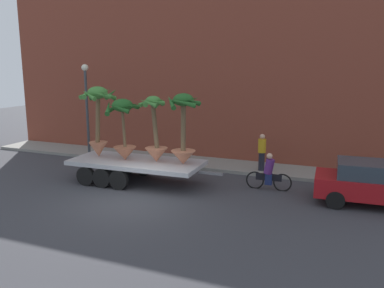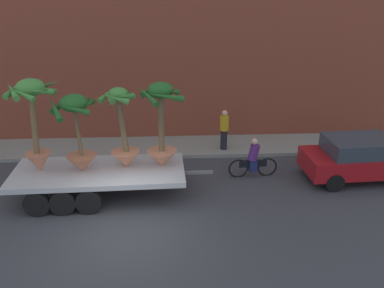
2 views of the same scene
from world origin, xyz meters
name	(u,v)px [view 2 (image 2 of 2)]	position (x,y,z in m)	size (l,w,h in m)	color
ground_plane	(126,231)	(0.00, 0.00, 0.00)	(60.00, 60.00, 0.00)	#38383D
sidewalk	(140,147)	(0.00, 6.10, 0.07)	(24.00, 2.20, 0.15)	gray
building_facade	(137,26)	(0.00, 7.80, 4.97)	(24.00, 1.20, 9.94)	brown
flatbed_trailer	(92,176)	(-1.30, 2.12, 0.76)	(6.66, 2.51, 0.98)	#B7BABF
potted_palm_rear	(123,134)	(-0.19, 2.26, 2.16)	(1.26, 1.19, 2.74)	#C17251
potted_palm_middle	(161,127)	(1.06, 2.29, 2.39)	(1.52, 1.48, 2.88)	#C17251
potted_palm_front	(78,132)	(-1.58, 2.06, 2.34)	(1.48, 1.61, 2.60)	#B26647
potted_palm_extra	(34,118)	(-2.90, 2.15, 2.81)	(1.69, 1.69, 3.07)	#C17251
cyclist	(253,160)	(4.36, 3.31, 0.67)	(1.84, 0.37, 1.54)	black
parked_car	(361,158)	(8.24, 2.94, 0.83)	(4.33, 2.08, 1.58)	maroon
pedestrian_near_gate	(224,129)	(3.56, 5.59, 1.04)	(0.36, 0.36, 1.71)	black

